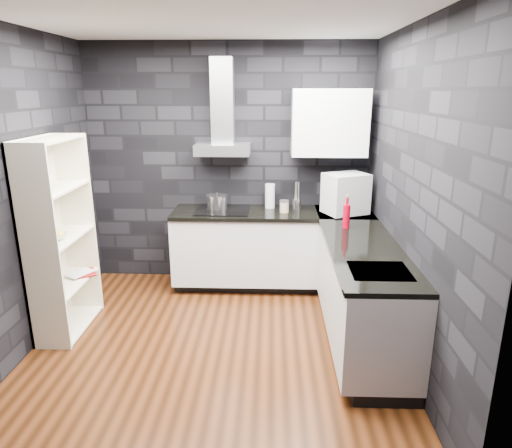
# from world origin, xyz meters

# --- Properties ---
(ground) EXTENTS (3.20, 3.20, 0.00)m
(ground) POSITION_xyz_m (0.00, 0.00, 0.00)
(ground) COLOR #48220E
(ceiling) EXTENTS (3.20, 3.20, 0.00)m
(ceiling) POSITION_xyz_m (0.00, 0.00, 2.70)
(ceiling) COLOR silver
(wall_back) EXTENTS (3.20, 0.05, 2.70)m
(wall_back) POSITION_xyz_m (0.00, 1.62, 1.35)
(wall_back) COLOR black
(wall_back) RESTS_ON ground
(wall_front) EXTENTS (3.20, 0.05, 2.70)m
(wall_front) POSITION_xyz_m (0.00, -1.62, 1.35)
(wall_front) COLOR black
(wall_front) RESTS_ON ground
(wall_left) EXTENTS (0.05, 3.20, 2.70)m
(wall_left) POSITION_xyz_m (-1.62, 0.00, 1.35)
(wall_left) COLOR black
(wall_left) RESTS_ON ground
(wall_right) EXTENTS (0.05, 3.20, 2.70)m
(wall_right) POSITION_xyz_m (1.62, 0.00, 1.35)
(wall_right) COLOR black
(wall_right) RESTS_ON ground
(toekick_back) EXTENTS (2.18, 0.50, 0.10)m
(toekick_back) POSITION_xyz_m (0.50, 1.34, 0.05)
(toekick_back) COLOR black
(toekick_back) RESTS_ON ground
(toekick_right) EXTENTS (0.50, 1.78, 0.10)m
(toekick_right) POSITION_xyz_m (1.34, 0.10, 0.05)
(toekick_right) COLOR black
(toekick_right) RESTS_ON ground
(counter_back_cab) EXTENTS (2.20, 0.60, 0.76)m
(counter_back_cab) POSITION_xyz_m (0.50, 1.30, 0.48)
(counter_back_cab) COLOR silver
(counter_back_cab) RESTS_ON ground
(counter_right_cab) EXTENTS (0.60, 1.80, 0.76)m
(counter_right_cab) POSITION_xyz_m (1.30, 0.10, 0.48)
(counter_right_cab) COLOR silver
(counter_right_cab) RESTS_ON ground
(counter_back_top) EXTENTS (2.20, 0.62, 0.04)m
(counter_back_top) POSITION_xyz_m (0.50, 1.29, 0.88)
(counter_back_top) COLOR black
(counter_back_top) RESTS_ON counter_back_cab
(counter_right_top) EXTENTS (0.62, 1.80, 0.04)m
(counter_right_top) POSITION_xyz_m (1.29, 0.10, 0.88)
(counter_right_top) COLOR black
(counter_right_top) RESTS_ON counter_right_cab
(counter_corner_top) EXTENTS (0.62, 0.62, 0.04)m
(counter_corner_top) POSITION_xyz_m (1.30, 1.30, 0.88)
(counter_corner_top) COLOR black
(counter_corner_top) RESTS_ON counter_right_cab
(hood_body) EXTENTS (0.60, 0.34, 0.12)m
(hood_body) POSITION_xyz_m (-0.05, 1.43, 1.56)
(hood_body) COLOR silver
(hood_body) RESTS_ON wall_back
(hood_chimney) EXTENTS (0.24, 0.20, 0.90)m
(hood_chimney) POSITION_xyz_m (-0.05, 1.50, 2.07)
(hood_chimney) COLOR silver
(hood_chimney) RESTS_ON hood_body
(upper_cabinet) EXTENTS (0.80, 0.35, 0.70)m
(upper_cabinet) POSITION_xyz_m (1.10, 1.43, 1.85)
(upper_cabinet) COLOR white
(upper_cabinet) RESTS_ON wall_back
(cooktop) EXTENTS (0.58, 0.50, 0.01)m
(cooktop) POSITION_xyz_m (-0.05, 1.30, 0.91)
(cooktop) COLOR black
(cooktop) RESTS_ON counter_back_top
(sink_rim) EXTENTS (0.44, 0.40, 0.01)m
(sink_rim) POSITION_xyz_m (1.30, -0.40, 0.89)
(sink_rim) COLOR silver
(sink_rim) RESTS_ON counter_right_top
(pot) EXTENTS (0.29, 0.29, 0.13)m
(pot) POSITION_xyz_m (-0.12, 1.37, 0.98)
(pot) COLOR silver
(pot) RESTS_ON cooktop
(glass_vase) EXTENTS (0.14, 0.14, 0.27)m
(glass_vase) POSITION_xyz_m (0.47, 1.45, 1.04)
(glass_vase) COLOR silver
(glass_vase) RESTS_ON counter_back_top
(storage_jar) EXTENTS (0.12, 0.12, 0.12)m
(storage_jar) POSITION_xyz_m (0.63, 1.25, 0.96)
(storage_jar) COLOR tan
(storage_jar) RESTS_ON counter_back_top
(utensil_crock) EXTENTS (0.11, 0.11, 0.12)m
(utensil_crock) POSITION_xyz_m (0.77, 1.36, 0.96)
(utensil_crock) COLOR silver
(utensil_crock) RESTS_ON counter_back_top
(appliance_garage) EXTENTS (0.52, 0.48, 0.43)m
(appliance_garage) POSITION_xyz_m (1.28, 1.21, 1.12)
(appliance_garage) COLOR #B2B4BB
(appliance_garage) RESTS_ON counter_back_top
(red_bottle) EXTENTS (0.09, 0.09, 0.23)m
(red_bottle) POSITION_xyz_m (1.21, 0.69, 1.02)
(red_bottle) COLOR #9D0016
(red_bottle) RESTS_ON counter_right_top
(bookshelf) EXTENTS (0.60, 0.87, 1.80)m
(bookshelf) POSITION_xyz_m (-1.42, 0.28, 0.90)
(bookshelf) COLOR #ECE5C6
(bookshelf) RESTS_ON ground
(fruit_bowl) EXTENTS (0.24, 0.24, 0.05)m
(fruit_bowl) POSITION_xyz_m (-1.42, 0.21, 0.94)
(fruit_bowl) COLOR silver
(fruit_bowl) RESTS_ON bookshelf
(book_red) EXTENTS (0.17, 0.11, 0.24)m
(book_red) POSITION_xyz_m (-1.40, 0.46, 0.57)
(book_red) COLOR #9C0E11
(book_red) RESTS_ON bookshelf
(book_second) EXTENTS (0.16, 0.11, 0.24)m
(book_second) POSITION_xyz_m (-1.43, 0.50, 0.59)
(book_second) COLOR #B2B2B2
(book_second) RESTS_ON bookshelf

